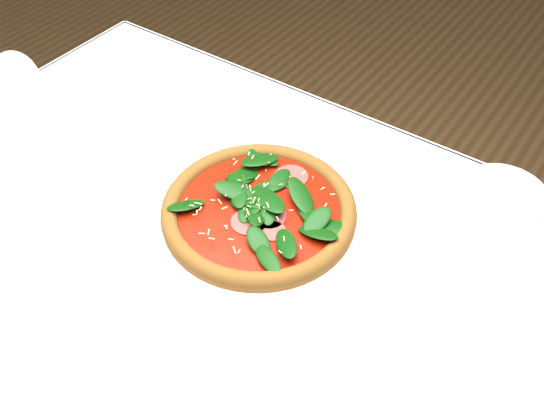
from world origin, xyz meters
The scene contains 5 objects.
dining_table centered at (0.00, 0.00, 0.65)m, with size 1.21×0.81×0.75m.
plate centered at (0.02, 0.07, 0.76)m, with size 0.35×0.35×0.02m.
pizza centered at (0.02, 0.07, 0.78)m, with size 0.40×0.40×0.04m.
wine_glass centered at (-0.41, -0.01, 0.88)m, with size 0.08×0.08×0.19m.
saucer_far centered at (0.32, 0.34, 0.76)m, with size 0.14×0.14×0.01m.
Camera 1 is at (0.42, -0.46, 1.44)m, focal length 40.00 mm.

